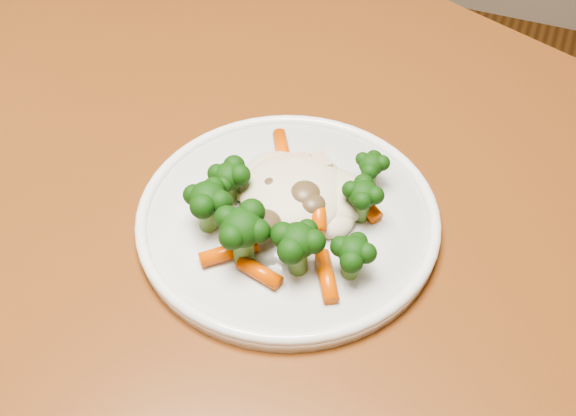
{
  "coord_description": "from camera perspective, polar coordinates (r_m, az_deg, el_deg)",
  "views": [
    {
      "loc": [
        -0.2,
        -0.52,
        1.19
      ],
      "look_at": [
        -0.35,
        -0.15,
        0.77
      ],
      "focal_mm": 45.0,
      "sensor_mm": 36.0,
      "label": 1
    }
  ],
  "objects": [
    {
      "name": "plate",
      "position": [
        0.59,
        0.0,
        -0.93
      ],
      "size": [
        0.24,
        0.24,
        0.01
      ],
      "primitive_type": "cylinder",
      "color": "white",
      "rests_on": "dining_table"
    },
    {
      "name": "meal",
      "position": [
        0.56,
        -0.12,
        0.21
      ],
      "size": [
        0.16,
        0.17,
        0.05
      ],
      "color": "beige",
      "rests_on": "plate"
    },
    {
      "name": "dining_table",
      "position": [
        0.61,
        1.59,
        -14.15
      ],
      "size": [
        1.55,
        1.31,
        0.75
      ],
      "rotation": [
        0.0,
        0.0,
        -0.39
      ],
      "color": "brown",
      "rests_on": "ground"
    }
  ]
}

